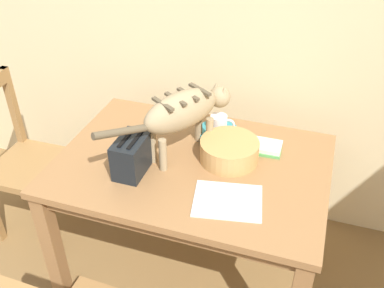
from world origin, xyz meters
The scene contains 10 objects.
wall_rear centered at (0.00, 2.23, 1.25)m, with size 4.81×0.11×2.50m.
dining_table centered at (0.03, 1.57, 0.64)m, with size 1.25×0.88×0.73m.
cat centered at (-0.02, 1.63, 0.96)m, with size 0.42×0.63×0.33m.
saucer_bowl centered at (0.09, 1.81, 0.75)m, with size 0.21×0.21×0.04m, color teal.
coffee_mug centered at (0.09, 1.81, 0.81)m, with size 0.12×0.08×0.08m.
magazine centered at (0.26, 1.36, 0.74)m, with size 0.28×0.23×0.01m, color silver.
book_stack centered at (0.32, 1.77, 0.75)m, with size 0.19×0.13×0.03m.
wicker_basket centered at (0.19, 1.64, 0.79)m, with size 0.27×0.27×0.10m.
toaster centered at (-0.20, 1.42, 0.82)m, with size 0.12×0.20×0.18m.
wooden_chair_near centered at (-0.97, 1.60, 0.47)m, with size 0.43×0.43×0.95m.
Camera 1 is at (0.54, 0.03, 1.96)m, focal length 40.76 mm.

